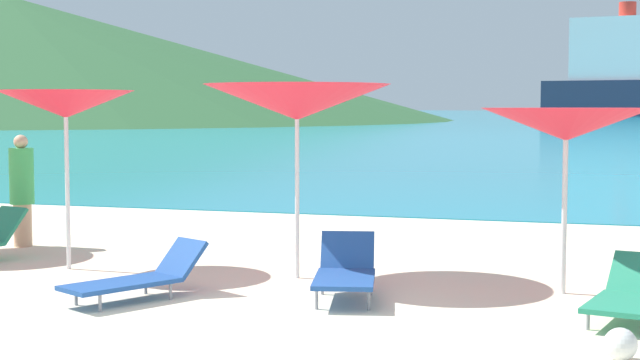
{
  "coord_description": "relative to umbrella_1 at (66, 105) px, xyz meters",
  "views": [
    {
      "loc": [
        3.58,
        -7.99,
        2.1
      ],
      "look_at": [
        0.04,
        3.14,
        1.2
      ],
      "focal_mm": 53.88,
      "sensor_mm": 36.0,
      "label": 1
    }
  ],
  "objects": [
    {
      "name": "ground_plane",
      "position": [
        3.24,
        7.28,
        -2.27
      ],
      "size": [
        50.0,
        100.0,
        0.3
      ],
      "primitive_type": "cube",
      "color": "beige"
    },
    {
      "name": "ocean_water",
      "position": [
        3.24,
        226.86,
        -2.11
      ],
      "size": [
        650.0,
        440.0,
        0.02
      ],
      "primitive_type": "cube",
      "color": "teal",
      "rests_on": "ground_plane"
    },
    {
      "name": "headland_hill",
      "position": [
        -82.9,
        113.74,
        7.3
      ],
      "size": [
        135.15,
        135.15,
        18.84
      ],
      "primitive_type": "cone",
      "color": "#2D5B33",
      "rests_on": "ground_plane"
    },
    {
      "name": "umbrella_1",
      "position": [
        0.0,
        0.0,
        0.0
      ],
      "size": [
        1.89,
        1.89,
        2.3
      ],
      "color": "silver",
      "rests_on": "ground_plane"
    },
    {
      "name": "umbrella_2",
      "position": [
        3.03,
        0.28,
        0.03
      ],
      "size": [
        2.44,
        2.44,
        2.37
      ],
      "color": "silver",
      "rests_on": "ground_plane"
    },
    {
      "name": "umbrella_3",
      "position": [
        6.19,
        0.26,
        -0.22
      ],
      "size": [
        1.91,
        1.91,
        2.08
      ],
      "color": "silver",
      "rests_on": "ground_plane"
    },
    {
      "name": "lounge_chair_0",
      "position": [
        6.89,
        -0.98,
        -1.85
      ],
      "size": [
        0.87,
        1.58,
        0.59
      ],
      "rotation": [
        0.0,
        0.0,
        -0.2
      ],
      "color": "#268C66",
      "rests_on": "ground_plane"
    },
    {
      "name": "lounge_chair_1",
      "position": [
        1.82,
        -1.52,
        -1.86
      ],
      "size": [
        1.23,
        1.68,
        0.6
      ],
      "rotation": [
        0.0,
        0.0,
        -0.49
      ],
      "color": "#1E478C",
      "rests_on": "ground_plane"
    },
    {
      "name": "lounge_chair_6",
      "position": [
        3.95,
        -0.78,
        -1.81
      ],
      "size": [
        0.93,
        1.53,
        0.67
      ],
      "rotation": [
        0.0,
        0.0,
        0.23
      ],
      "color": "#1E478C",
      "rests_on": "ground_plane"
    },
    {
      "name": "beachgoer_1",
      "position": [
        -1.76,
        1.53,
        -1.24
      ],
      "size": [
        0.36,
        0.36,
        1.68
      ],
      "rotation": [
        0.0,
        0.0,
        2.8
      ],
      "color": "#DBAA84",
      "rests_on": "ground_plane"
    },
    {
      "name": "beach_ball",
      "position": [
        6.82,
        -2.54,
        -1.98
      ],
      "size": [
        0.28,
        0.28,
        0.28
      ],
      "primitive_type": "sphere",
      "color": "white",
      "rests_on": "ground_plane"
    }
  ]
}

